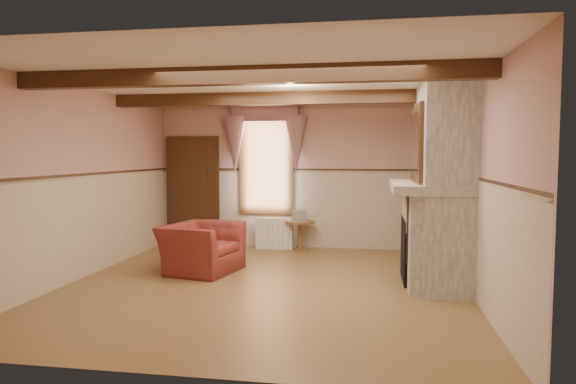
% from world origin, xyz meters
% --- Properties ---
extents(floor, '(5.50, 6.00, 0.01)m').
position_xyz_m(floor, '(0.00, 0.00, 0.00)').
color(floor, brown).
rests_on(floor, ground).
extents(ceiling, '(5.50, 6.00, 0.01)m').
position_xyz_m(ceiling, '(0.00, 0.00, 2.80)').
color(ceiling, silver).
rests_on(ceiling, wall_back).
extents(wall_back, '(5.50, 0.02, 2.80)m').
position_xyz_m(wall_back, '(0.00, 3.00, 1.40)').
color(wall_back, tan).
rests_on(wall_back, floor).
extents(wall_front, '(5.50, 0.02, 2.80)m').
position_xyz_m(wall_front, '(0.00, -3.00, 1.40)').
color(wall_front, tan).
rests_on(wall_front, floor).
extents(wall_left, '(0.02, 6.00, 2.80)m').
position_xyz_m(wall_left, '(-2.75, 0.00, 1.40)').
color(wall_left, tan).
rests_on(wall_left, floor).
extents(wall_right, '(0.02, 6.00, 2.80)m').
position_xyz_m(wall_right, '(2.75, 0.00, 1.40)').
color(wall_right, tan).
rests_on(wall_right, floor).
extents(wainscot, '(5.50, 6.00, 1.50)m').
position_xyz_m(wainscot, '(0.00, 0.00, 0.75)').
color(wainscot, beige).
rests_on(wainscot, floor).
extents(chair_rail, '(5.50, 6.00, 0.08)m').
position_xyz_m(chair_rail, '(0.00, 0.00, 1.50)').
color(chair_rail, black).
rests_on(chair_rail, wainscot).
extents(firebox, '(0.20, 0.95, 0.90)m').
position_xyz_m(firebox, '(2.00, 0.60, 0.45)').
color(firebox, black).
rests_on(firebox, floor).
extents(armchair, '(1.22, 1.33, 0.74)m').
position_xyz_m(armchair, '(-1.14, 0.63, 0.37)').
color(armchair, maroon).
rests_on(armchair, floor).
extents(side_table, '(0.68, 0.68, 0.55)m').
position_xyz_m(side_table, '(0.11, 2.70, 0.28)').
color(side_table, brown).
rests_on(side_table, floor).
extents(book_stack, '(0.33, 0.37, 0.20)m').
position_xyz_m(book_stack, '(0.09, 2.73, 0.65)').
color(book_stack, '#B7AD8C').
rests_on(book_stack, side_table).
extents(radiator, '(0.71, 0.21, 0.60)m').
position_xyz_m(radiator, '(-0.39, 2.70, 0.30)').
color(radiator, white).
rests_on(radiator, floor).
extents(bowl, '(0.32, 0.32, 0.08)m').
position_xyz_m(bowl, '(2.24, 0.64, 1.46)').
color(bowl, brown).
rests_on(bowl, mantel).
extents(mantel_clock, '(0.14, 0.24, 0.20)m').
position_xyz_m(mantel_clock, '(2.24, 1.40, 1.52)').
color(mantel_clock, '#301F0D').
rests_on(mantel_clock, mantel).
extents(oil_lamp, '(0.11, 0.11, 0.28)m').
position_xyz_m(oil_lamp, '(2.24, 0.96, 1.56)').
color(oil_lamp, gold).
rests_on(oil_lamp, mantel).
extents(candle_red, '(0.06, 0.06, 0.16)m').
position_xyz_m(candle_red, '(2.24, -0.21, 1.50)').
color(candle_red, maroon).
rests_on(candle_red, mantel).
extents(jar_yellow, '(0.06, 0.06, 0.12)m').
position_xyz_m(jar_yellow, '(2.24, -0.04, 1.48)').
color(jar_yellow, gold).
rests_on(jar_yellow, mantel).
extents(fireplace, '(0.85, 2.00, 2.80)m').
position_xyz_m(fireplace, '(2.42, 0.60, 1.40)').
color(fireplace, gray).
rests_on(fireplace, floor).
extents(mantel, '(1.05, 2.05, 0.12)m').
position_xyz_m(mantel, '(2.24, 0.60, 1.36)').
color(mantel, gray).
rests_on(mantel, fireplace).
extents(overmantel_mirror, '(0.06, 1.44, 1.04)m').
position_xyz_m(overmantel_mirror, '(2.06, 0.60, 1.97)').
color(overmantel_mirror, silver).
rests_on(overmantel_mirror, fireplace).
extents(door, '(1.10, 0.10, 2.10)m').
position_xyz_m(door, '(-2.10, 2.94, 1.05)').
color(door, black).
rests_on(door, floor).
extents(window, '(1.06, 0.08, 2.02)m').
position_xyz_m(window, '(-0.60, 2.97, 1.65)').
color(window, white).
rests_on(window, wall_back).
extents(window_drapes, '(1.30, 0.14, 1.40)m').
position_xyz_m(window_drapes, '(-0.60, 2.88, 2.25)').
color(window_drapes, gray).
rests_on(window_drapes, wall_back).
extents(ceiling_beam_front, '(5.50, 0.18, 0.20)m').
position_xyz_m(ceiling_beam_front, '(0.00, -1.20, 2.70)').
color(ceiling_beam_front, black).
rests_on(ceiling_beam_front, ceiling).
extents(ceiling_beam_back, '(5.50, 0.18, 0.20)m').
position_xyz_m(ceiling_beam_back, '(0.00, 1.20, 2.70)').
color(ceiling_beam_back, black).
rests_on(ceiling_beam_back, ceiling).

